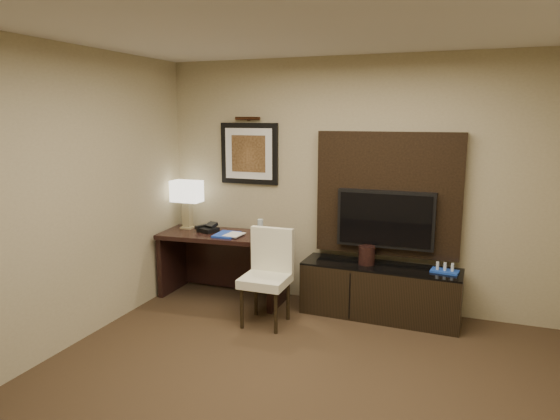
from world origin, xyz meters
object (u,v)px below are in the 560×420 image
at_px(credenza, 380,291).
at_px(desk_phone, 208,228).
at_px(ice_bucket, 367,255).
at_px(water_bottle, 260,228).
at_px(desk_chair, 265,280).
at_px(desk, 223,266).
at_px(table_lamp, 187,203).
at_px(tv, 385,219).
at_px(minibar_tray, 445,268).

distance_m(credenza, desk_phone, 2.05).
bearing_deg(desk_phone, ice_bucket, 21.28).
bearing_deg(water_bottle, ice_bucket, 0.80).
bearing_deg(desk_chair, credenza, 28.82).
relative_size(credenza, desk_chair, 1.72).
relative_size(desk, table_lamp, 2.35).
xyz_separation_m(tv, desk_phone, (-1.99, -0.18, -0.21)).
bearing_deg(desk_chair, ice_bucket, 33.06).
xyz_separation_m(desk_phone, water_bottle, (0.64, 0.03, 0.04)).
bearing_deg(ice_bucket, desk_chair, -146.58).
height_order(tv, minibar_tray, tv).
bearing_deg(desk_chair, table_lamp, 152.80).
distance_m(desk, credenza, 1.79).
height_order(desk_chair, minibar_tray, desk_chair).
xyz_separation_m(desk_chair, table_lamp, (-1.25, 0.63, 0.60)).
relative_size(ice_bucket, minibar_tray, 0.73).
height_order(credenza, ice_bucket, ice_bucket).
distance_m(credenza, desk_chair, 1.22).
height_order(tv, desk_phone, tv).
distance_m(tv, ice_bucket, 0.42).
bearing_deg(ice_bucket, desk_phone, -178.63).
xyz_separation_m(credenza, table_lamp, (-2.30, 0.05, 0.79)).
bearing_deg(desk, credenza, -2.94).
height_order(desk, minibar_tray, desk).
height_order(tv, desk_chair, tv).
distance_m(credenza, minibar_tray, 0.71).
relative_size(tv, table_lamp, 1.65).
distance_m(credenza, water_bottle, 1.46).
height_order(ice_bucket, minibar_tray, ice_bucket).
height_order(desk, water_bottle, water_bottle).
height_order(tv, table_lamp, table_lamp).
bearing_deg(desk_chair, water_bottle, 116.51).
height_order(desk, tv, tv).
distance_m(tv, desk_phone, 2.01).
distance_m(desk, water_bottle, 0.65).
height_order(desk_chair, desk_phone, desk_chair).
bearing_deg(desk, desk_chair, -40.46).
xyz_separation_m(credenza, desk_phone, (-1.98, -0.04, 0.53)).
bearing_deg(desk_phone, minibar_tray, 20.73).
bearing_deg(table_lamp, credenza, -1.20).
relative_size(desk, tv, 1.42).
height_order(desk, ice_bucket, desk).
bearing_deg(water_bottle, table_lamp, 176.60).
xyz_separation_m(desk, desk_phone, (-0.20, 0.01, 0.43)).
xyz_separation_m(credenza, ice_bucket, (-0.15, 0.01, 0.37)).
relative_size(tv, ice_bucket, 5.23).
xyz_separation_m(credenza, minibar_tray, (0.63, 0.00, 0.33)).
xyz_separation_m(credenza, tv, (0.01, 0.14, 0.74)).
relative_size(table_lamp, desk_phone, 3.01).
xyz_separation_m(desk, desk_chair, (0.74, -0.54, 0.09)).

